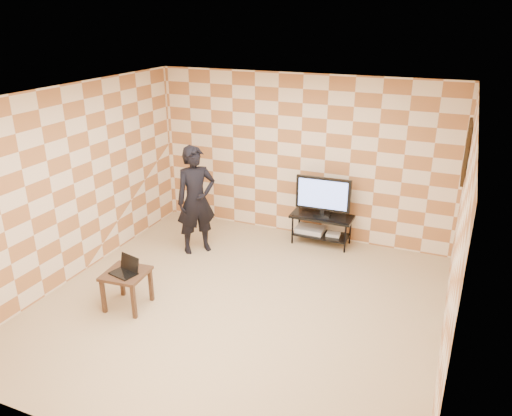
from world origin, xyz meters
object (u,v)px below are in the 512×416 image
(side_table, at_px, (126,278))
(person, at_px, (196,200))
(tv, at_px, (323,195))
(tv_stand, at_px, (322,223))

(side_table, bearing_deg, person, 88.83)
(tv, relative_size, side_table, 1.57)
(tv_stand, relative_size, tv, 1.13)
(tv_stand, distance_m, tv, 0.49)
(tv_stand, xyz_separation_m, side_table, (-1.79, -2.79, 0.05))
(tv_stand, height_order, side_table, same)
(tv, bearing_deg, person, -150.37)
(tv_stand, bearing_deg, tv, -92.06)
(tv, bearing_deg, tv_stand, 87.94)
(side_table, relative_size, person, 0.33)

